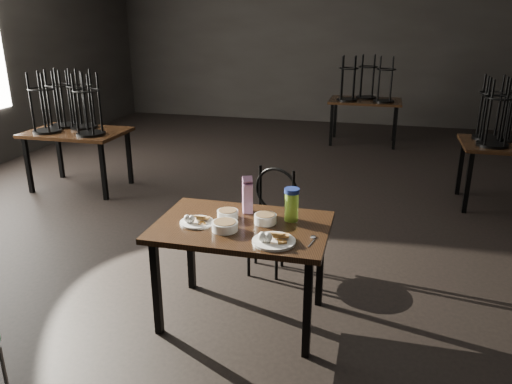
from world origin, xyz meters
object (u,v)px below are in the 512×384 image
(main_table, at_px, (242,235))
(water_bottle, at_px, (292,204))
(juice_carton, at_px, (248,196))
(bentwood_chair, at_px, (270,212))

(main_table, height_order, water_bottle, water_bottle)
(juice_carton, bearing_deg, bentwood_chair, 85.86)
(bentwood_chair, bearing_deg, water_bottle, -49.22)
(main_table, distance_m, juice_carton, 0.31)
(main_table, distance_m, water_bottle, 0.41)
(main_table, relative_size, bentwood_chair, 1.34)
(main_table, height_order, juice_carton, juice_carton)
(juice_carton, bearing_deg, water_bottle, -11.81)
(main_table, xyz_separation_m, bentwood_chair, (0.02, 0.80, -0.14))
(main_table, bearing_deg, bentwood_chair, 88.49)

